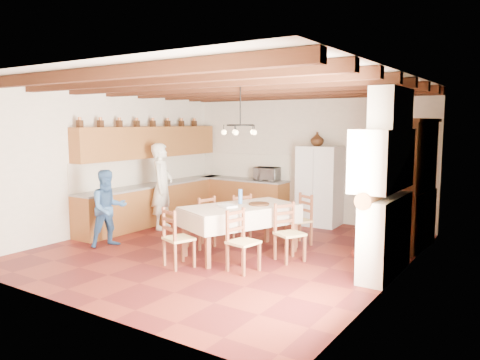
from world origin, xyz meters
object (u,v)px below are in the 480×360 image
object	(u,v)px
chair_left_near	(201,222)
chair_left_far	(238,218)
chair_end_far	(298,219)
person_man	(162,186)
hutch	(413,184)
chair_right_far	(290,233)
chair_right_near	(243,241)
person_woman_blue	(108,208)
refrigerator	(320,186)
dining_table	(240,210)
chair_end_near	(179,237)
microwave	(267,174)
person_woman_red	(366,208)

from	to	relation	value
chair_left_near	chair_left_far	bearing A→B (deg)	158.89
chair_end_far	person_man	size ratio (longest dim) A/B	0.52
hutch	chair_right_far	bearing A→B (deg)	-121.78
chair_right_near	person_woman_blue	size ratio (longest dim) A/B	0.67
hutch	chair_left_near	xyz separation A→B (m)	(-3.24, -2.11, -0.70)
refrigerator	person_man	size ratio (longest dim) A/B	0.96
person_man	person_woman_blue	xyz separation A→B (m)	(0.20, -1.66, -0.21)
refrigerator	dining_table	xyz separation A→B (m)	(-0.18, -2.97, -0.11)
chair_left_near	person_man	distance (m)	1.88
hutch	chair_end_near	distance (m)	4.34
chair_end_far	person_woman_blue	bearing A→B (deg)	-116.97
chair_left_far	chair_end_far	xyz separation A→B (m)	(1.02, 0.53, 0.00)
chair_left_far	chair_right_far	size ratio (longest dim) A/B	1.00
chair_end_far	microwave	xyz separation A→B (m)	(-1.80, 1.91, 0.58)
refrigerator	chair_left_near	size ratio (longest dim) A/B	1.85
dining_table	person_man	bearing A→B (deg)	163.42
hutch	microwave	bearing A→B (deg)	169.80
person_man	microwave	size ratio (longest dim) A/B	3.23
person_man	microwave	xyz separation A→B (m)	(1.28, 2.30, 0.13)
chair_right_near	chair_left_near	bearing A→B (deg)	71.63
chair_left_near	microwave	bearing A→B (deg)	-161.93
person_man	person_woman_blue	distance (m)	1.69
chair_end_near	chair_right_near	bearing A→B (deg)	-139.50
hutch	microwave	size ratio (longest dim) A/B	4.12
hutch	microwave	distance (m)	3.75
chair_right_near	microwave	distance (m)	4.27
chair_left_far	person_woman_blue	world-z (taller)	person_woman_blue
refrigerator	chair_end_near	distance (m)	4.18
microwave	person_man	bearing A→B (deg)	-125.48
chair_end_far	dining_table	bearing A→B (deg)	-88.27
refrigerator	person_woman_red	distance (m)	2.48
chair_right_far	chair_end_far	distance (m)	1.10
chair_left_far	person_man	distance (m)	2.11
hutch	chair_right_near	bearing A→B (deg)	-117.65
refrigerator	chair_left_far	bearing A→B (deg)	-107.51
chair_right_far	refrigerator	bearing A→B (deg)	42.40
chair_end_near	person_woman_blue	bearing A→B (deg)	12.75
chair_left_near	person_woman_blue	distance (m)	1.73
chair_end_near	person_woman_red	size ratio (longest dim) A/B	0.58
person_woman_blue	microwave	size ratio (longest dim) A/B	2.50
chair_left_near	chair_right_near	size ratio (longest dim) A/B	1.00
chair_end_far	microwave	distance (m)	2.68
chair_left_far	person_man	world-z (taller)	person_man
chair_end_near	microwave	size ratio (longest dim) A/B	1.67
person_woman_blue	hutch	bearing A→B (deg)	-36.63
chair_left_far	person_man	bearing A→B (deg)	-65.48
refrigerator	person_woman_blue	size ratio (longest dim) A/B	1.24
chair_left_near	microwave	xyz separation A→B (m)	(-0.38, 3.06, 0.58)
chair_left_near	person_woman_blue	size ratio (longest dim) A/B	0.67
chair_right_near	person_woman_blue	bearing A→B (deg)	102.38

